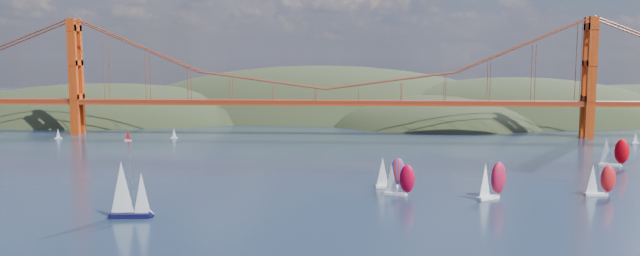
% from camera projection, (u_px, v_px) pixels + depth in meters
% --- Properties ---
extents(headlands, '(725.00, 225.00, 96.00)m').
position_uv_depth(headlands, '(406.00, 136.00, 390.37)').
color(headlands, black).
rests_on(headlands, ground).
extents(bridge, '(552.00, 12.00, 55.00)m').
position_uv_depth(bridge, '(323.00, 67.00, 290.51)').
color(bridge, maroon).
rests_on(bridge, ground).
extents(sloop_navy, '(9.67, 5.75, 14.71)m').
position_uv_depth(sloop_navy, '(128.00, 190.00, 144.21)').
color(sloop_navy, black).
rests_on(sloop_navy, ground).
extents(racer_0, '(8.58, 5.26, 9.60)m').
position_uv_depth(racer_0, '(399.00, 179.00, 167.57)').
color(racer_0, silver).
rests_on(racer_0, ground).
extents(racer_1, '(9.39, 7.93, 10.84)m').
position_uv_depth(racer_1, '(492.00, 180.00, 163.63)').
color(racer_1, white).
rests_on(racer_1, ground).
extents(racer_2, '(8.23, 3.47, 9.37)m').
position_uv_depth(racer_2, '(600.00, 179.00, 167.48)').
color(racer_2, white).
rests_on(racer_2, ground).
extents(racer_3, '(9.69, 6.09, 10.83)m').
position_uv_depth(racer_3, '(613.00, 152.00, 211.38)').
color(racer_3, silver).
rests_on(racer_3, ground).
extents(racer_rwb, '(8.48, 3.51, 9.71)m').
position_uv_depth(racer_rwb, '(390.00, 172.00, 177.38)').
color(racer_rwb, white).
rests_on(racer_rwb, ground).
extents(distant_boat_1, '(3.00, 2.00, 4.70)m').
position_uv_depth(distant_boat_1, '(58.00, 133.00, 282.63)').
color(distant_boat_1, silver).
rests_on(distant_boat_1, ground).
extents(distant_boat_2, '(3.00, 2.00, 4.70)m').
position_uv_depth(distant_boat_2, '(128.00, 135.00, 275.65)').
color(distant_boat_2, silver).
rests_on(distant_boat_2, ground).
extents(distant_boat_3, '(3.00, 2.00, 4.70)m').
position_uv_depth(distant_boat_3, '(174.00, 133.00, 283.72)').
color(distant_boat_3, silver).
rests_on(distant_boat_3, ground).
extents(distant_boat_4, '(3.00, 2.00, 4.70)m').
position_uv_depth(distant_boat_4, '(636.00, 138.00, 267.13)').
color(distant_boat_4, silver).
rests_on(distant_boat_4, ground).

